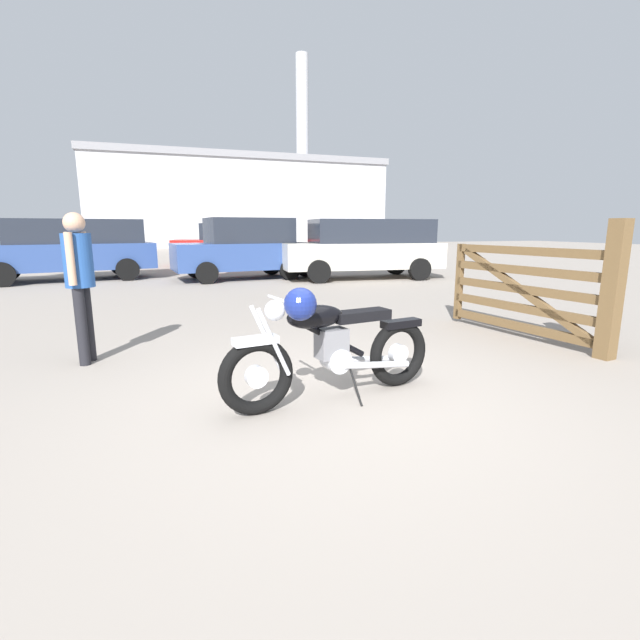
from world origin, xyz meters
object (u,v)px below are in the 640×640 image
at_px(vintage_motorcycle, 330,346).
at_px(red_hatchback_near, 244,248).
at_px(bystander, 79,273).
at_px(blue_hatchback_right, 227,244).
at_px(dark_sedan_left, 70,248).
at_px(pale_sedan_back, 364,247).
at_px(timber_gate, 540,289).

xyz_separation_m(vintage_motorcycle, red_hatchback_near, (0.89, 10.02, 0.43)).
xyz_separation_m(bystander, blue_hatchback_right, (3.23, 13.35, -0.18)).
height_order(red_hatchback_near, blue_hatchback_right, red_hatchback_near).
xyz_separation_m(bystander, dark_sedan_left, (-1.72, 9.28, -0.08)).
bearing_deg(pale_sedan_back, timber_gate, 87.77).
relative_size(timber_gate, blue_hatchback_right, 0.57).
xyz_separation_m(timber_gate, pale_sedan_back, (0.96, 7.86, 0.24)).
relative_size(vintage_motorcycle, blue_hatchback_right, 0.47).
distance_m(timber_gate, dark_sedan_left, 12.44).
bearing_deg(blue_hatchback_right, bystander, 85.06).
bearing_deg(vintage_motorcycle, blue_hatchback_right, -104.21).
distance_m(pale_sedan_back, red_hatchback_near, 3.57).
height_order(timber_gate, pale_sedan_back, pale_sedan_back).
height_order(pale_sedan_back, blue_hatchback_right, pale_sedan_back).
relative_size(bystander, blue_hatchback_right, 0.38).
bearing_deg(pale_sedan_back, red_hatchback_near, -11.97).
bearing_deg(vintage_motorcycle, red_hatchback_near, -105.42).
bearing_deg(timber_gate, blue_hatchback_right, 0.87).
distance_m(timber_gate, pale_sedan_back, 7.92).
distance_m(pale_sedan_back, dark_sedan_left, 8.53).
bearing_deg(blue_hatchback_right, dark_sedan_left, 48.06).
distance_m(timber_gate, red_hatchback_near, 9.22).
bearing_deg(vintage_motorcycle, bystander, -51.87).
xyz_separation_m(pale_sedan_back, dark_sedan_left, (-8.23, 2.23, 0.00)).
height_order(vintage_motorcycle, dark_sedan_left, dark_sedan_left).
distance_m(vintage_motorcycle, pale_sedan_back, 9.98).
bearing_deg(timber_gate, vintage_motorcycle, 100.34).
xyz_separation_m(red_hatchback_near, dark_sedan_left, (-4.81, 1.20, 0.02)).
bearing_deg(blue_hatchback_right, vintage_motorcycle, 94.82).
bearing_deg(timber_gate, bystander, 73.25).
height_order(bystander, dark_sedan_left, dark_sedan_left).
distance_m(bystander, red_hatchback_near, 8.65).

